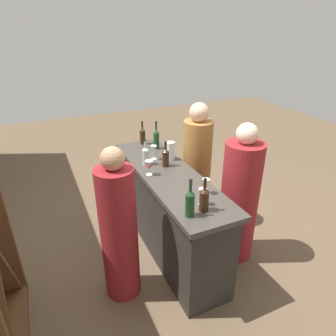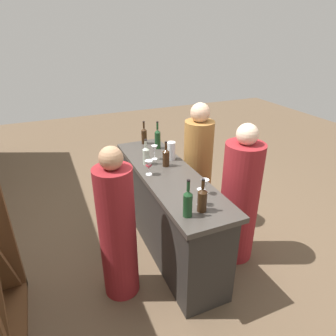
{
  "view_description": "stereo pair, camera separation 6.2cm",
  "coord_description": "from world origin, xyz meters",
  "px_view_note": "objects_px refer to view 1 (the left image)",
  "views": [
    {
      "loc": [
        -2.49,
        1.14,
        2.32
      ],
      "look_at": [
        0.0,
        0.0,
        1.01
      ],
      "focal_mm": 31.81,
      "sensor_mm": 36.0,
      "label": 1
    },
    {
      "loc": [
        -2.51,
        1.08,
        2.32
      ],
      "look_at": [
        0.0,
        0.0,
        1.01
      ],
      "focal_mm": 31.81,
      "sensor_mm": 36.0,
      "label": 2
    }
  ],
  "objects_px": {
    "wine_glass_near_left": "(206,183)",
    "wine_bottle_far_right_amber_brown": "(143,135)",
    "wine_bottle_center_amber_brown": "(166,157)",
    "person_left_guest": "(196,170)",
    "wine_bottle_leftmost_olive_green": "(190,202)",
    "person_center_guest": "(239,200)",
    "wine_bottle_second_left_amber_brown": "(204,199)",
    "water_pitcher": "(171,151)",
    "person_right_guest": "(119,232)",
    "wine_glass_far_left": "(149,166)",
    "wine_bottle_second_right_clear_pale": "(146,155)",
    "wine_bottle_rightmost_olive_green": "(156,138)",
    "wine_glass_near_center": "(202,194)",
    "wine_glass_near_right": "(154,149)"
  },
  "relations": [
    {
      "from": "wine_bottle_second_left_amber_brown",
      "to": "wine_bottle_center_amber_brown",
      "type": "xyz_separation_m",
      "value": [
        0.9,
        -0.07,
        -0.01
      ]
    },
    {
      "from": "wine_glass_near_left",
      "to": "wine_glass_near_center",
      "type": "height_order",
      "value": "wine_glass_near_center"
    },
    {
      "from": "wine_bottle_leftmost_olive_green",
      "to": "person_center_guest",
      "type": "bearing_deg",
      "value": -64.9
    },
    {
      "from": "person_center_guest",
      "to": "person_left_guest",
      "type": "bearing_deg",
      "value": -90.17
    },
    {
      "from": "wine_bottle_center_amber_brown",
      "to": "wine_bottle_second_right_clear_pale",
      "type": "relative_size",
      "value": 0.97
    },
    {
      "from": "wine_bottle_far_right_amber_brown",
      "to": "person_left_guest",
      "type": "bearing_deg",
      "value": -138.68
    },
    {
      "from": "wine_bottle_second_left_amber_brown",
      "to": "person_center_guest",
      "type": "distance_m",
      "value": 0.84
    },
    {
      "from": "wine_glass_far_left",
      "to": "wine_bottle_second_right_clear_pale",
      "type": "bearing_deg",
      "value": -13.45
    },
    {
      "from": "wine_glass_near_center",
      "to": "person_right_guest",
      "type": "xyz_separation_m",
      "value": [
        0.28,
        0.66,
        -0.38
      ]
    },
    {
      "from": "wine_bottle_second_left_amber_brown",
      "to": "wine_bottle_far_right_amber_brown",
      "type": "distance_m",
      "value": 1.63
    },
    {
      "from": "wine_bottle_rightmost_olive_green",
      "to": "wine_glass_near_left",
      "type": "relative_size",
      "value": 2.38
    },
    {
      "from": "wine_glass_near_left",
      "to": "person_right_guest",
      "type": "xyz_separation_m",
      "value": [
        0.13,
        0.79,
        -0.37
      ]
    },
    {
      "from": "wine_bottle_center_amber_brown",
      "to": "wine_glass_near_left",
      "type": "height_order",
      "value": "wine_bottle_center_amber_brown"
    },
    {
      "from": "wine_glass_near_center",
      "to": "person_center_guest",
      "type": "distance_m",
      "value": 0.78
    },
    {
      "from": "wine_bottle_center_amber_brown",
      "to": "person_right_guest",
      "type": "bearing_deg",
      "value": 127.99
    },
    {
      "from": "wine_bottle_center_amber_brown",
      "to": "person_center_guest",
      "type": "relative_size",
      "value": 0.18
    },
    {
      "from": "wine_bottle_second_right_clear_pale",
      "to": "person_left_guest",
      "type": "bearing_deg",
      "value": -85.65
    },
    {
      "from": "wine_bottle_center_amber_brown",
      "to": "wine_glass_far_left",
      "type": "height_order",
      "value": "wine_bottle_center_amber_brown"
    },
    {
      "from": "wine_bottle_second_right_clear_pale",
      "to": "wine_glass_near_right",
      "type": "bearing_deg",
      "value": -55.22
    },
    {
      "from": "person_center_guest",
      "to": "wine_glass_near_center",
      "type": "bearing_deg",
      "value": 15.77
    },
    {
      "from": "wine_bottle_second_right_clear_pale",
      "to": "wine_glass_near_center",
      "type": "distance_m",
      "value": 0.96
    },
    {
      "from": "wine_bottle_rightmost_olive_green",
      "to": "wine_glass_far_left",
      "type": "bearing_deg",
      "value": 151.39
    },
    {
      "from": "water_pitcher",
      "to": "wine_glass_near_right",
      "type": "bearing_deg",
      "value": 65.78
    },
    {
      "from": "wine_glass_near_center",
      "to": "wine_glass_near_right",
      "type": "xyz_separation_m",
      "value": [
        1.04,
        0.01,
        0.01
      ]
    },
    {
      "from": "wine_glass_near_center",
      "to": "person_left_guest",
      "type": "distance_m",
      "value": 1.18
    },
    {
      "from": "wine_bottle_leftmost_olive_green",
      "to": "wine_glass_near_right",
      "type": "bearing_deg",
      "value": -7.92
    },
    {
      "from": "person_left_guest",
      "to": "person_center_guest",
      "type": "xyz_separation_m",
      "value": [
        -0.73,
        -0.1,
        -0.03
      ]
    },
    {
      "from": "wine_bottle_rightmost_olive_green",
      "to": "person_center_guest",
      "type": "bearing_deg",
      "value": -155.32
    },
    {
      "from": "wine_bottle_second_left_amber_brown",
      "to": "wine_glass_near_center",
      "type": "bearing_deg",
      "value": -22.15
    },
    {
      "from": "person_left_guest",
      "to": "person_right_guest",
      "type": "bearing_deg",
      "value": 41.36
    },
    {
      "from": "wine_bottle_second_left_amber_brown",
      "to": "wine_bottle_far_right_amber_brown",
      "type": "bearing_deg",
      "value": -2.64
    },
    {
      "from": "wine_glass_near_center",
      "to": "person_right_guest",
      "type": "distance_m",
      "value": 0.81
    },
    {
      "from": "wine_glass_near_left",
      "to": "wine_bottle_far_right_amber_brown",
      "type": "bearing_deg",
      "value": 3.34
    },
    {
      "from": "wine_bottle_second_right_clear_pale",
      "to": "wine_bottle_far_right_amber_brown",
      "type": "relative_size",
      "value": 0.97
    },
    {
      "from": "wine_bottle_leftmost_olive_green",
      "to": "wine_bottle_center_amber_brown",
      "type": "xyz_separation_m",
      "value": [
        0.92,
        -0.21,
        -0.02
      ]
    },
    {
      "from": "wine_glass_near_left",
      "to": "wine_glass_near_center",
      "type": "relative_size",
      "value": 0.95
    },
    {
      "from": "wine_glass_near_center",
      "to": "water_pitcher",
      "type": "xyz_separation_m",
      "value": [
        0.96,
        -0.16,
        -0.0
      ]
    },
    {
      "from": "wine_bottle_center_amber_brown",
      "to": "person_center_guest",
      "type": "bearing_deg",
      "value": -132.85
    },
    {
      "from": "wine_bottle_far_right_amber_brown",
      "to": "person_center_guest",
      "type": "relative_size",
      "value": 0.19
    },
    {
      "from": "wine_bottle_second_right_clear_pale",
      "to": "wine_glass_near_center",
      "type": "xyz_separation_m",
      "value": [
        -0.95,
        -0.14,
        -0.0
      ]
    },
    {
      "from": "wine_glass_near_right",
      "to": "person_right_guest",
      "type": "xyz_separation_m",
      "value": [
        -0.76,
        0.65,
        -0.39
      ]
    },
    {
      "from": "wine_bottle_leftmost_olive_green",
      "to": "person_left_guest",
      "type": "relative_size",
      "value": 0.21
    },
    {
      "from": "wine_glass_near_left",
      "to": "person_center_guest",
      "type": "height_order",
      "value": "person_center_guest"
    },
    {
      "from": "water_pitcher",
      "to": "person_right_guest",
      "type": "relative_size",
      "value": 0.14
    },
    {
      "from": "wine_bottle_second_left_amber_brown",
      "to": "wine_glass_far_left",
      "type": "relative_size",
      "value": 1.91
    },
    {
      "from": "wine_bottle_second_left_amber_brown",
      "to": "wine_glass_far_left",
      "type": "bearing_deg",
      "value": 12.28
    },
    {
      "from": "wine_bottle_center_amber_brown",
      "to": "person_left_guest",
      "type": "xyz_separation_m",
      "value": [
        0.18,
        -0.49,
        -0.34
      ]
    },
    {
      "from": "wine_glass_near_right",
      "to": "wine_glass_near_center",
      "type": "bearing_deg",
      "value": -179.26
    },
    {
      "from": "wine_bottle_second_left_amber_brown",
      "to": "wine_glass_near_center",
      "type": "distance_m",
      "value": 0.09
    },
    {
      "from": "wine_glass_near_left",
      "to": "wine_glass_far_left",
      "type": "bearing_deg",
      "value": 30.55
    }
  ]
}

